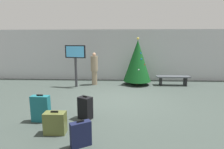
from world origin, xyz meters
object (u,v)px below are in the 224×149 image
object	(u,v)px
traveller_0	(94,68)
suitcase_0	(81,134)
holiday_tree	(137,61)
suitcase_1	(41,109)
waiting_bench	(173,78)
suitcase_3	(55,123)
suitcase_2	(85,108)
flight_info_kiosk	(75,57)

from	to	relation	value
traveller_0	suitcase_0	size ratio (longest dim) A/B	2.87
holiday_tree	suitcase_1	world-z (taller)	holiday_tree
waiting_bench	traveller_0	world-z (taller)	traveller_0
suitcase_1	suitcase_3	xyz separation A→B (m)	(0.64, -0.65, -0.10)
suitcase_2	suitcase_1	bearing A→B (deg)	-169.03
suitcase_0	suitcase_1	size ratio (longest dim) A/B	0.75
waiting_bench	suitcase_3	world-z (taller)	suitcase_3
flight_info_kiosk	suitcase_3	bearing A→B (deg)	-82.28
holiday_tree	flight_info_kiosk	bearing A→B (deg)	-168.44
suitcase_1	suitcase_3	distance (m)	0.91
flight_info_kiosk	suitcase_1	bearing A→B (deg)	-90.17
flight_info_kiosk	suitcase_2	distance (m)	4.09
suitcase_0	traveller_0	bearing A→B (deg)	95.25
suitcase_1	suitcase_2	world-z (taller)	suitcase_1
flight_info_kiosk	suitcase_0	world-z (taller)	flight_info_kiosk
suitcase_1	suitcase_0	bearing A→B (deg)	-40.11
suitcase_3	suitcase_2	bearing A→B (deg)	57.43
waiting_bench	suitcase_2	distance (m)	5.66
suitcase_1	suitcase_3	bearing A→B (deg)	-45.36
suitcase_2	suitcase_3	distance (m)	1.04
holiday_tree	suitcase_2	distance (m)	4.84
suitcase_2	holiday_tree	bearing A→B (deg)	66.70
suitcase_0	suitcase_3	xyz separation A→B (m)	(-0.74, 0.51, -0.01)
traveller_0	suitcase_2	xyz separation A→B (m)	(0.34, -4.25, -0.55)
flight_info_kiosk	suitcase_2	xyz separation A→B (m)	(1.19, -3.74, -1.15)
waiting_bench	suitcase_0	bearing A→B (deg)	-122.01
holiday_tree	traveller_0	distance (m)	2.26
holiday_tree	waiting_bench	size ratio (longest dim) A/B	1.46
flight_info_kiosk	suitcase_2	size ratio (longest dim) A/B	3.00
traveller_0	suitcase_3	distance (m)	5.16
holiday_tree	traveller_0	xyz separation A→B (m)	(-2.22, -0.12, -0.38)
flight_info_kiosk	traveller_0	world-z (taller)	flight_info_kiosk
holiday_tree	suitcase_2	world-z (taller)	holiday_tree
suitcase_3	traveller_0	bearing A→B (deg)	87.56
holiday_tree	waiting_bench	bearing A→B (deg)	-3.01
flight_info_kiosk	traveller_0	bearing A→B (deg)	30.99
waiting_bench	traveller_0	xyz separation A→B (m)	(-4.06, -0.02, 0.51)
suitcase_0	suitcase_2	xyz separation A→B (m)	(-0.18, 1.39, 0.05)
flight_info_kiosk	suitcase_0	distance (m)	5.44
flight_info_kiosk	waiting_bench	bearing A→B (deg)	6.19
holiday_tree	traveller_0	size ratio (longest dim) A/B	1.46
suitcase_1	suitcase_3	size ratio (longest dim) A/B	1.36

